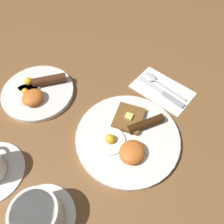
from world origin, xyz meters
name	(u,v)px	position (x,y,z in m)	size (l,w,h in m)	color
ground_plane	(127,139)	(0.00, 0.00, 0.00)	(3.00, 3.00, 0.00)	brown
breakfast_plate_near	(128,137)	(0.00, 0.00, 0.01)	(0.28, 0.28, 0.05)	white
breakfast_plate_far	(37,91)	(-0.04, 0.31, 0.01)	(0.22, 0.22, 0.04)	white
teacup_near	(38,216)	(-0.28, 0.03, 0.04)	(0.15, 0.15, 0.08)	white
napkin	(162,90)	(0.21, 0.01, 0.00)	(0.12, 0.18, 0.01)	white
knife	(163,93)	(0.20, 0.00, 0.01)	(0.04, 0.17, 0.01)	silver
spoon	(154,80)	(0.23, 0.05, 0.01)	(0.04, 0.16, 0.01)	silver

